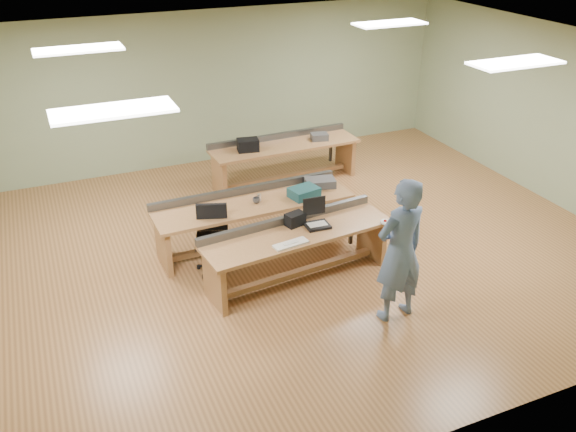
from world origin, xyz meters
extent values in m
plane|color=#9B683B|center=(0.00, 0.00, 0.00)|extent=(10.00, 10.00, 0.00)
plane|color=silver|center=(0.00, 0.00, 3.00)|extent=(10.00, 10.00, 0.00)
cube|color=gray|center=(0.00, 4.00, 1.50)|extent=(10.00, 0.04, 3.00)
cube|color=gray|center=(0.00, -4.00, 1.50)|extent=(10.00, 0.04, 3.00)
cube|color=gray|center=(5.00, 0.00, 1.50)|extent=(0.04, 8.00, 3.00)
cube|color=white|center=(-2.50, -1.50, 2.97)|extent=(1.20, 0.50, 0.03)
cube|color=white|center=(-2.50, 1.50, 2.97)|extent=(1.20, 0.50, 0.03)
cube|color=white|center=(2.50, -1.50, 2.97)|extent=(1.20, 0.50, 0.03)
cube|color=white|center=(2.50, 1.50, 2.97)|extent=(1.20, 0.50, 0.03)
cube|color=#AB7B48|center=(-0.19, -0.82, 0.72)|extent=(2.80, 1.02, 0.05)
cube|color=#AB7B48|center=(-1.45, -0.95, 0.35)|extent=(0.15, 0.64, 0.70)
cube|color=#AB7B48|center=(1.08, -0.68, 0.35)|extent=(0.15, 0.64, 0.70)
cube|color=#AB7B48|center=(-0.19, -0.82, 0.10)|extent=(2.44, 0.36, 0.08)
cube|color=#4F5256|center=(-0.22, -0.49, 0.81)|extent=(2.73, 0.37, 0.11)
cube|color=#AB7B48|center=(-0.43, 0.30, 0.72)|extent=(3.06, 0.88, 0.05)
cube|color=#AB7B48|center=(-1.85, 0.27, 0.35)|extent=(0.10, 0.71, 0.70)
cube|color=#AB7B48|center=(1.00, 0.33, 0.35)|extent=(0.10, 0.71, 0.70)
cube|color=#AB7B48|center=(-0.43, 0.30, 0.10)|extent=(2.75, 0.16, 0.08)
cube|color=#4F5256|center=(-0.44, 0.67, 0.81)|extent=(3.05, 0.15, 0.11)
cube|color=#AB7B48|center=(0.97, 2.37, 0.72)|extent=(2.85, 0.83, 0.05)
cube|color=#AB7B48|center=(-0.35, 2.34, 0.35)|extent=(0.10, 0.66, 0.70)
cube|color=#AB7B48|center=(2.28, 2.41, 0.35)|extent=(0.10, 0.66, 0.70)
cube|color=#AB7B48|center=(0.97, 2.37, 0.10)|extent=(2.53, 0.17, 0.08)
cube|color=#4F5256|center=(0.96, 2.71, 0.81)|extent=(2.83, 0.16, 0.11)
imported|color=slate|center=(0.61, -2.08, 0.97)|extent=(0.75, 0.54, 1.93)
cube|color=black|center=(0.12, -0.76, 0.77)|extent=(0.35, 0.29, 0.04)
cube|color=black|center=(0.13, -0.63, 1.01)|extent=(0.33, 0.04, 0.26)
cube|color=silver|center=(-0.42, -1.08, 0.76)|extent=(0.50, 0.22, 0.03)
ellipsoid|color=white|center=(1.03, -1.08, 0.79)|extent=(0.18, 0.20, 0.07)
cube|color=black|center=(-0.14, -0.60, 0.84)|extent=(0.30, 0.23, 0.18)
cylinder|color=black|center=(-1.22, -0.15, 0.24)|extent=(0.07, 0.07, 0.48)
cube|color=black|center=(-1.22, -0.15, 0.51)|extent=(0.59, 0.59, 0.07)
cube|color=black|center=(-1.15, 0.06, 0.77)|extent=(0.43, 0.19, 0.42)
cylinder|color=black|center=(-1.22, -0.15, 0.03)|extent=(0.67, 0.67, 0.07)
cube|color=#154046|center=(0.35, 0.19, 0.83)|extent=(0.49, 0.40, 0.15)
cube|color=#3A3A3D|center=(0.75, 0.44, 0.81)|extent=(0.52, 0.39, 0.13)
imported|color=#3A3A3D|center=(-0.39, 0.27, 0.79)|extent=(0.15, 0.15, 0.09)
cylinder|color=silver|center=(-0.33, 0.32, 0.81)|extent=(0.07, 0.07, 0.11)
cube|color=black|center=(0.23, 2.36, 0.86)|extent=(0.42, 0.33, 0.22)
cube|color=#3A3A3D|center=(1.67, 2.35, 0.81)|extent=(0.36, 0.29, 0.13)
camera|label=1|loc=(-3.20, -7.46, 4.80)|focal=38.00mm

